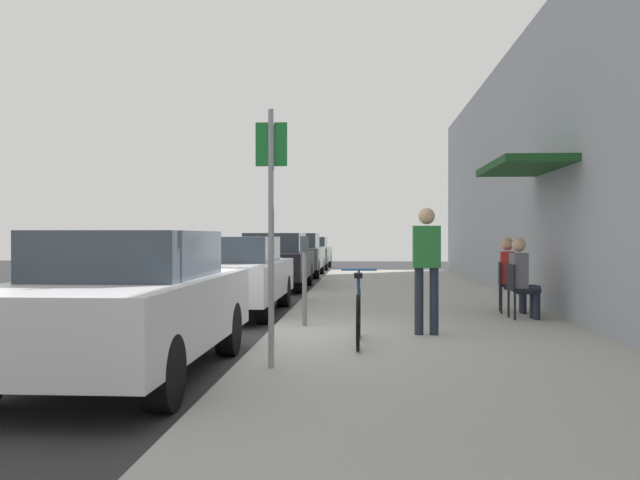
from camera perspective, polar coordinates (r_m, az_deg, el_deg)
ground_plane at (r=9.49m, az=-4.55°, el=-8.42°), size 60.00×60.00×0.00m
sidewalk_slab at (r=11.41m, az=8.27°, el=-6.63°), size 4.50×32.00×0.12m
building_facade at (r=11.83m, az=20.00°, el=6.76°), size 1.40×32.00×5.54m
parked_car_0 at (r=7.53m, az=-15.33°, el=-4.83°), size 1.80×4.40×1.50m
parked_car_1 at (r=13.12m, az=-7.06°, el=-2.73°), size 1.80×4.40×1.43m
parked_car_2 at (r=19.13m, az=-3.65°, el=-1.65°), size 1.80×4.40×1.51m
parked_car_3 at (r=25.03m, az=-1.91°, el=-1.15°), size 1.80×4.40×1.52m
parked_car_4 at (r=30.47m, az=-0.90°, el=-0.99°), size 1.80×4.40×1.38m
parking_meter at (r=10.40m, az=-1.26°, el=-2.73°), size 0.12×0.10×1.32m
street_sign at (r=7.12m, az=-3.96°, el=1.88°), size 0.32×0.06×2.60m
bicycle_0 at (r=8.69m, az=3.12°, el=-6.05°), size 0.46×1.71×0.90m
cafe_chair_0 at (r=11.70m, az=15.72°, el=-3.69°), size 0.46×0.46×0.87m
seated_patron_0 at (r=11.71m, az=16.01°, el=-2.75°), size 0.44×0.37×1.29m
cafe_chair_1 at (r=12.59m, az=14.86°, el=-3.40°), size 0.49×0.49×0.87m
seated_patron_1 at (r=12.59m, az=15.14°, el=-2.53°), size 0.46×0.40×1.29m
pedestrian_standing at (r=9.55m, az=8.59°, el=-1.62°), size 0.36×0.22×1.70m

